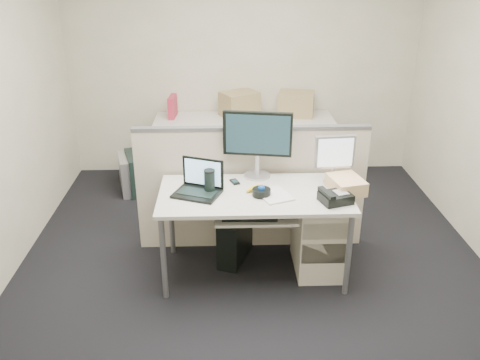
{
  "coord_description": "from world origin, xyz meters",
  "views": [
    {
      "loc": [
        -0.24,
        -3.58,
        2.44
      ],
      "look_at": [
        -0.11,
        0.15,
        0.77
      ],
      "focal_mm": 38.0,
      "sensor_mm": 36.0,
      "label": 1
    }
  ],
  "objects_px": {
    "laptop": "(196,180)",
    "monitor_main": "(257,145)",
    "desk_phone": "(336,198)",
    "desk": "(254,200)"
  },
  "relations": [
    {
      "from": "laptop",
      "to": "monitor_main",
      "type": "bearing_deg",
      "value": 56.35
    },
    {
      "from": "monitor_main",
      "to": "desk_phone",
      "type": "xyz_separation_m",
      "value": [
        0.56,
        -0.5,
        -0.25
      ]
    },
    {
      "from": "desk",
      "to": "desk_phone",
      "type": "xyz_separation_m",
      "value": [
        0.6,
        -0.18,
        0.1
      ]
    },
    {
      "from": "desk",
      "to": "desk_phone",
      "type": "bearing_deg",
      "value": -16.7
    },
    {
      "from": "laptop",
      "to": "desk_phone",
      "type": "distance_m",
      "value": 1.07
    },
    {
      "from": "desk",
      "to": "desk_phone",
      "type": "distance_m",
      "value": 0.63
    },
    {
      "from": "laptop",
      "to": "desk_phone",
      "type": "bearing_deg",
      "value": 12.84
    },
    {
      "from": "laptop",
      "to": "desk",
      "type": "bearing_deg",
      "value": 24.06
    },
    {
      "from": "monitor_main",
      "to": "desk",
      "type": "bearing_deg",
      "value": -87.34
    },
    {
      "from": "desk",
      "to": "monitor_main",
      "type": "height_order",
      "value": "monitor_main"
    }
  ]
}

